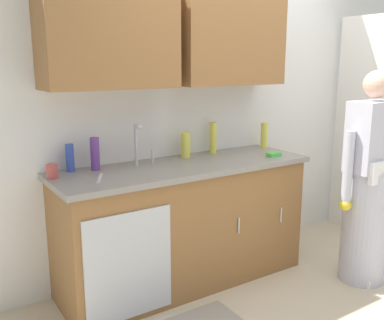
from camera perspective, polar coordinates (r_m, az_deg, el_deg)
name	(u,v)px	position (r m, az deg, el deg)	size (l,w,h in m)	color
ground_plane	(300,299)	(3.42, 13.82, -17.15)	(9.00, 9.00, 0.00)	beige
kitchen_wall_with_uppers	(207,87)	(3.64, 1.96, 9.43)	(4.80, 0.44, 2.70)	silver
counter_cabinet	(184,226)	(3.39, -1.09, -8.60)	(1.90, 0.62, 0.90)	brown
countertop	(184,166)	(3.25, -1.09, -0.84)	(1.96, 0.66, 0.04)	gray
sink	(151,170)	(3.13, -5.38, -1.35)	(0.50, 0.36, 0.35)	#B7BABF
person_at_sink	(368,195)	(3.60, 21.80, -4.20)	(0.55, 0.34, 1.62)	white
bottle_soap	(95,154)	(3.12, -12.46, 0.79)	(0.06, 0.06, 0.23)	#66388C
bottle_cleaner_spray	(264,135)	(3.90, 9.33, 3.20)	(0.06, 0.06, 0.22)	#D8D14C
bottle_dish_liquid	(186,145)	(3.45, -0.85, 1.96)	(0.08, 0.08, 0.20)	#D8D14C
bottle_water_short	(70,158)	(3.11, -15.54, 0.26)	(0.06, 0.06, 0.19)	#334CB2
bottle_water_tall	(213,138)	(3.63, 2.75, 2.91)	(0.06, 0.06, 0.25)	#D8D14C
cup_by_sink	(52,171)	(2.98, -17.67, -1.37)	(0.08, 0.08, 0.09)	#B24C47
knife_on_counter	(100,178)	(2.90, -11.87, -2.33)	(0.24, 0.02, 0.01)	silver
sponge	(274,154)	(3.56, 10.55, 0.71)	(0.11, 0.07, 0.03)	#4CBF4C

